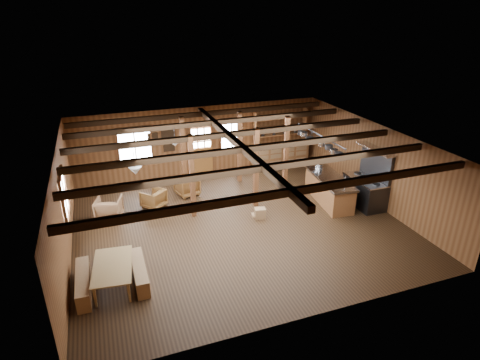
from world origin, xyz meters
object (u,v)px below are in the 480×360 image
at_px(dining_table, 115,275).
at_px(armchair_a, 154,198).
at_px(armchair_b, 187,186).
at_px(commercial_range, 367,187).
at_px(kitchen_island, 329,189).
at_px(armchair_c, 109,209).

distance_m(dining_table, armchair_a, 4.24).
bearing_deg(armchair_b, commercial_range, 138.38).
relative_size(commercial_range, armchair_a, 2.92).
distance_m(kitchen_island, armchair_b, 5.12).
distance_m(dining_table, armchair_b, 5.33).
relative_size(armchair_a, armchair_c, 0.87).
xyz_separation_m(dining_table, armchair_b, (2.85, 4.50, 0.06)).
bearing_deg(dining_table, armchair_c, 5.27).
xyz_separation_m(kitchen_island, armchair_c, (-7.39, 1.31, -0.11)).
relative_size(kitchen_island, dining_table, 1.56).
bearing_deg(armchair_c, commercial_range, -176.94).
xyz_separation_m(kitchen_island, dining_table, (-7.46, -2.27, -0.19)).
bearing_deg(kitchen_island, armchair_b, 160.44).
relative_size(dining_table, armchair_a, 2.34).
height_order(kitchen_island, armchair_c, kitchen_island).
xyz_separation_m(commercial_range, armchair_c, (-8.48, 1.94, -0.29)).
bearing_deg(armchair_a, armchair_c, -25.58).
bearing_deg(armchair_c, armchair_a, -150.25).
bearing_deg(commercial_range, armchair_b, 153.31).
bearing_deg(armchair_c, dining_table, 104.94).
bearing_deg(armchair_a, dining_table, 29.21).
bearing_deg(armchair_a, armchair_b, 163.78).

